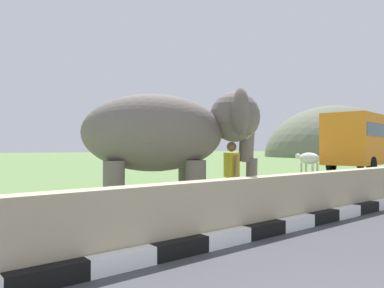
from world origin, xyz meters
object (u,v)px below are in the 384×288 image
(elephant, at_px, (170,134))
(cow_near, at_px, (309,159))
(person_handler, at_px, (232,173))
(bus_orange, at_px, (365,139))

(elephant, bearing_deg, cow_near, 21.87)
(cow_near, bearing_deg, person_handler, -153.91)
(elephant, xyz_separation_m, person_handler, (1.39, -0.53, -0.89))
(elephant, distance_m, bus_orange, 19.23)
(elephant, bearing_deg, bus_orange, 13.92)
(person_handler, height_order, bus_orange, bus_orange)
(person_handler, xyz_separation_m, cow_near, (12.26, 6.00, -0.06))
(person_handler, distance_m, bus_orange, 18.06)
(bus_orange, bearing_deg, person_handler, -163.39)
(elephant, relative_size, cow_near, 2.07)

